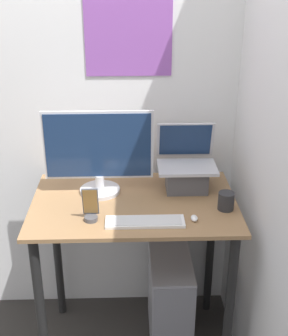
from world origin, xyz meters
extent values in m
cube|color=silver|center=(0.00, 0.74, 1.30)|extent=(6.00, 0.05, 2.60)
cube|color=purple|center=(-0.02, 0.72, 1.66)|extent=(0.44, 0.01, 0.42)
cube|color=silver|center=(0.59, 0.00, 1.30)|extent=(0.05, 6.00, 2.60)
cube|color=#936D47|center=(0.00, 0.33, 0.91)|extent=(1.01, 0.66, 0.02)
cylinder|color=black|center=(-0.45, 0.05, 0.45)|extent=(0.05, 0.05, 0.90)
cylinder|color=black|center=(0.45, 0.05, 0.45)|extent=(0.05, 0.05, 0.90)
cylinder|color=black|center=(-0.45, 0.61, 0.45)|extent=(0.05, 0.05, 0.90)
cylinder|color=black|center=(0.45, 0.61, 0.45)|extent=(0.05, 0.05, 0.90)
cube|color=#4C4C51|center=(0.27, 0.44, 0.98)|extent=(0.21, 0.14, 0.12)
cube|color=#B7B7BC|center=(0.27, 0.44, 1.05)|extent=(0.30, 0.20, 0.02)
cube|color=#B7B7BC|center=(0.27, 0.56, 1.15)|extent=(0.30, 0.05, 0.19)
cube|color=navy|center=(0.27, 0.56, 1.15)|extent=(0.27, 0.04, 0.17)
cylinder|color=silver|center=(-0.17, 0.44, 0.93)|extent=(0.20, 0.20, 0.02)
cylinder|color=silver|center=(-0.17, 0.44, 0.98)|extent=(0.04, 0.04, 0.07)
cube|color=silver|center=(-0.17, 0.44, 1.18)|extent=(0.54, 0.01, 0.35)
cube|color=navy|center=(-0.17, 0.43, 1.18)|extent=(0.52, 0.01, 0.33)
cube|color=white|center=(0.05, 0.12, 0.93)|extent=(0.36, 0.10, 0.01)
cube|color=silver|center=(0.05, 0.12, 0.94)|extent=(0.33, 0.09, 0.00)
ellipsoid|color=white|center=(0.27, 0.14, 0.93)|extent=(0.03, 0.05, 0.02)
cylinder|color=#4C4C51|center=(-0.20, 0.15, 0.93)|extent=(0.06, 0.06, 0.02)
cube|color=#4C515B|center=(-0.20, 0.17, 1.01)|extent=(0.07, 0.04, 0.14)
cube|color=olive|center=(-0.20, 0.16, 1.01)|extent=(0.06, 0.03, 0.13)
cube|color=gray|center=(0.19, 0.37, 0.28)|extent=(0.22, 0.49, 0.56)
cube|color=slate|center=(0.19, 0.12, 0.28)|extent=(0.21, 0.01, 0.53)
cylinder|color=#262628|center=(0.44, 0.24, 0.96)|extent=(0.08, 0.08, 0.09)
camera|label=1|loc=(-0.02, -1.70, 2.02)|focal=50.00mm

